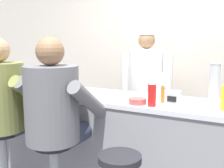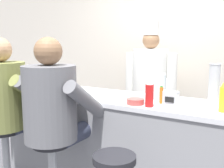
{
  "view_description": "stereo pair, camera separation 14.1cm",
  "coord_description": "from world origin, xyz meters",
  "px_view_note": "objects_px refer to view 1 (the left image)",
  "views": [
    {
      "loc": [
        0.94,
        -1.86,
        1.48
      ],
      "look_at": [
        -0.19,
        0.27,
        1.1
      ],
      "focal_mm": 42.0,
      "sensor_mm": 36.0,
      "label": 1
    },
    {
      "loc": [
        1.06,
        -1.8,
        1.48
      ],
      "look_at": [
        -0.19,
        0.27,
        1.1
      ],
      "focal_mm": 42.0,
      "sensor_mm": 36.0,
      "label": 2
    }
  ],
  "objects_px": {
    "cook_in_whites_near": "(146,85)",
    "napkin_dispenser_chrome": "(173,98)",
    "water_pitcher_clear": "(160,86)",
    "diner_seated_olive": "(4,100)",
    "coffee_mug_blue": "(48,85)",
    "hot_sauce_bottle_orange": "(163,95)",
    "ketchup_bottle_red": "(152,93)",
    "cup_stack_steel": "(214,84)",
    "diner_seated_grey": "(55,108)",
    "breakfast_plate": "(72,91)",
    "cereal_bowl": "(137,101)"
  },
  "relations": [
    {
      "from": "napkin_dispenser_chrome",
      "to": "diner_seated_olive",
      "type": "height_order",
      "value": "diner_seated_olive"
    },
    {
      "from": "hot_sauce_bottle_orange",
      "to": "cup_stack_steel",
      "type": "bearing_deg",
      "value": 17.45
    },
    {
      "from": "breakfast_plate",
      "to": "cereal_bowl",
      "type": "xyz_separation_m",
      "value": [
        0.78,
        -0.15,
        0.01
      ]
    },
    {
      "from": "breakfast_plate",
      "to": "cup_stack_steel",
      "type": "bearing_deg",
      "value": 4.62
    },
    {
      "from": "hot_sauce_bottle_orange",
      "to": "breakfast_plate",
      "type": "height_order",
      "value": "hot_sauce_bottle_orange"
    },
    {
      "from": "ketchup_bottle_red",
      "to": "breakfast_plate",
      "type": "relative_size",
      "value": 0.88
    },
    {
      "from": "ketchup_bottle_red",
      "to": "napkin_dispenser_chrome",
      "type": "bearing_deg",
      "value": 31.57
    },
    {
      "from": "ketchup_bottle_red",
      "to": "diner_seated_olive",
      "type": "bearing_deg",
      "value": -165.56
    },
    {
      "from": "cup_stack_steel",
      "to": "diner_seated_olive",
      "type": "bearing_deg",
      "value": -160.5
    },
    {
      "from": "hot_sauce_bottle_orange",
      "to": "coffee_mug_blue",
      "type": "distance_m",
      "value": 1.32
    },
    {
      "from": "napkin_dispenser_chrome",
      "to": "cook_in_whites_near",
      "type": "distance_m",
      "value": 1.23
    },
    {
      "from": "diner_seated_olive",
      "to": "cook_in_whites_near",
      "type": "xyz_separation_m",
      "value": [
        0.83,
        1.49,
        -0.01
      ]
    },
    {
      "from": "ketchup_bottle_red",
      "to": "cup_stack_steel",
      "type": "height_order",
      "value": "cup_stack_steel"
    },
    {
      "from": "cook_in_whites_near",
      "to": "diner_seated_olive",
      "type": "bearing_deg",
      "value": -119.13
    },
    {
      "from": "cook_in_whites_near",
      "to": "napkin_dispenser_chrome",
      "type": "bearing_deg",
      "value": -59.59
    },
    {
      "from": "hot_sauce_bottle_orange",
      "to": "diner_seated_grey",
      "type": "relative_size",
      "value": 0.1
    },
    {
      "from": "diner_seated_grey",
      "to": "ketchup_bottle_red",
      "type": "bearing_deg",
      "value": 25.59
    },
    {
      "from": "cereal_bowl",
      "to": "coffee_mug_blue",
      "type": "bearing_deg",
      "value": 169.24
    },
    {
      "from": "coffee_mug_blue",
      "to": "cup_stack_steel",
      "type": "height_order",
      "value": "cup_stack_steel"
    },
    {
      "from": "hot_sauce_bottle_orange",
      "to": "cup_stack_steel",
      "type": "xyz_separation_m",
      "value": [
        0.39,
        0.12,
        0.1
      ]
    },
    {
      "from": "water_pitcher_clear",
      "to": "coffee_mug_blue",
      "type": "xyz_separation_m",
      "value": [
        -1.26,
        -0.03,
        -0.08
      ]
    },
    {
      "from": "cup_stack_steel",
      "to": "cook_in_whites_near",
      "type": "height_order",
      "value": "cook_in_whites_near"
    },
    {
      "from": "coffee_mug_blue",
      "to": "breakfast_plate",
      "type": "bearing_deg",
      "value": -10.98
    },
    {
      "from": "breakfast_plate",
      "to": "diner_seated_olive",
      "type": "height_order",
      "value": "diner_seated_olive"
    },
    {
      "from": "water_pitcher_clear",
      "to": "cereal_bowl",
      "type": "height_order",
      "value": "water_pitcher_clear"
    },
    {
      "from": "coffee_mug_blue",
      "to": "diner_seated_olive",
      "type": "xyz_separation_m",
      "value": [
        -0.03,
        -0.58,
        -0.06
      ]
    },
    {
      "from": "breakfast_plate",
      "to": "cereal_bowl",
      "type": "relative_size",
      "value": 1.77
    },
    {
      "from": "water_pitcher_clear",
      "to": "diner_seated_olive",
      "type": "relative_size",
      "value": 0.15
    },
    {
      "from": "cook_in_whites_near",
      "to": "water_pitcher_clear",
      "type": "bearing_deg",
      "value": -62.56
    },
    {
      "from": "cereal_bowl",
      "to": "hot_sauce_bottle_orange",
      "type": "bearing_deg",
      "value": 37.7
    },
    {
      "from": "ketchup_bottle_red",
      "to": "coffee_mug_blue",
      "type": "xyz_separation_m",
      "value": [
        -1.28,
        0.24,
        -0.07
      ]
    },
    {
      "from": "ketchup_bottle_red",
      "to": "cup_stack_steel",
      "type": "bearing_deg",
      "value": 32.93
    },
    {
      "from": "napkin_dispenser_chrome",
      "to": "cereal_bowl",
      "type": "bearing_deg",
      "value": -166.46
    },
    {
      "from": "hot_sauce_bottle_orange",
      "to": "diner_seated_grey",
      "type": "xyz_separation_m",
      "value": [
        -0.74,
        -0.49,
        -0.09
      ]
    },
    {
      "from": "coffee_mug_blue",
      "to": "hot_sauce_bottle_orange",
      "type": "bearing_deg",
      "value": -3.67
    },
    {
      "from": "ketchup_bottle_red",
      "to": "cereal_bowl",
      "type": "relative_size",
      "value": 1.57
    },
    {
      "from": "napkin_dispenser_chrome",
      "to": "coffee_mug_blue",
      "type": "bearing_deg",
      "value": 173.94
    },
    {
      "from": "breakfast_plate",
      "to": "cook_in_whites_near",
      "type": "xyz_separation_m",
      "value": [
        0.43,
        0.98,
        -0.04
      ]
    },
    {
      "from": "napkin_dispenser_chrome",
      "to": "diner_seated_grey",
      "type": "xyz_separation_m",
      "value": [
        -0.85,
        -0.43,
        -0.08
      ]
    },
    {
      "from": "ketchup_bottle_red",
      "to": "hot_sauce_bottle_orange",
      "type": "distance_m",
      "value": 0.17
    },
    {
      "from": "cereal_bowl",
      "to": "diner_seated_grey",
      "type": "xyz_separation_m",
      "value": [
        -0.57,
        -0.36,
        -0.04
      ]
    },
    {
      "from": "ketchup_bottle_red",
      "to": "breakfast_plate",
      "type": "distance_m",
      "value": 0.93
    },
    {
      "from": "hot_sauce_bottle_orange",
      "to": "cereal_bowl",
      "type": "height_order",
      "value": "hot_sauce_bottle_orange"
    },
    {
      "from": "cup_stack_steel",
      "to": "diner_seated_olive",
      "type": "xyz_separation_m",
      "value": [
        -1.73,
        -0.61,
        -0.19
      ]
    },
    {
      "from": "cup_stack_steel",
      "to": "diner_seated_grey",
      "type": "height_order",
      "value": "diner_seated_grey"
    },
    {
      "from": "napkin_dispenser_chrome",
      "to": "ketchup_bottle_red",
      "type": "bearing_deg",
      "value": -148.43
    },
    {
      "from": "cereal_bowl",
      "to": "cook_in_whites_near",
      "type": "bearing_deg",
      "value": 107.04
    },
    {
      "from": "napkin_dispenser_chrome",
      "to": "cook_in_whites_near",
      "type": "bearing_deg",
      "value": 120.41
    },
    {
      "from": "ketchup_bottle_red",
      "to": "breakfast_plate",
      "type": "xyz_separation_m",
      "value": [
        -0.91,
        0.17,
        -0.09
      ]
    },
    {
      "from": "breakfast_plate",
      "to": "diner_seated_grey",
      "type": "bearing_deg",
      "value": -67.55
    }
  ]
}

